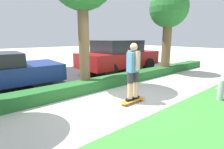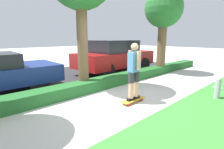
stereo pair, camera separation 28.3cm
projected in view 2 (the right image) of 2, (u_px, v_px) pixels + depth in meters
name	position (u px, v px, depth m)	size (l,w,h in m)	color
ground_plane	(124.00, 103.00, 5.00)	(60.00, 60.00, 0.00)	beige
street_asphalt	(56.00, 78.00, 7.97)	(15.99, 5.00, 0.01)	#2D2D30
hedge_row	(91.00, 85.00, 6.09)	(15.99, 0.60, 0.37)	#236028
skateboard	(133.00, 100.00, 5.00)	(0.83, 0.24, 0.09)	gold
skater_person	(134.00, 70.00, 4.82)	(0.48, 0.41, 1.59)	black
tree_far	(164.00, 11.00, 8.51)	(1.85, 1.85, 4.14)	brown
parked_car_middle	(115.00, 56.00, 9.18)	(4.46, 2.06, 1.68)	maroon
fire_hydrant	(218.00, 88.00, 5.28)	(0.17, 0.27, 0.66)	#ADADB2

